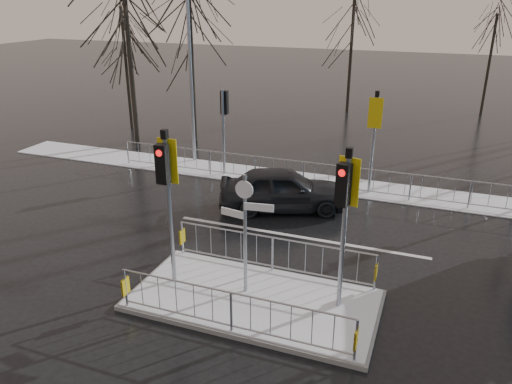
% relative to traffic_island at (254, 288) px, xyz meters
% --- Properties ---
extents(ground, '(120.00, 120.00, 0.00)m').
position_rel_traffic_island_xyz_m(ground, '(0.01, -0.01, -0.39)').
color(ground, black).
rests_on(ground, ground).
extents(snow_verge, '(30.00, 2.00, 0.04)m').
position_rel_traffic_island_xyz_m(snow_verge, '(0.01, 8.59, -0.37)').
color(snow_verge, white).
rests_on(snow_verge, ground).
extents(lane_markings, '(8.00, 11.38, 0.01)m').
position_rel_traffic_island_xyz_m(lane_markings, '(0.01, -0.34, -0.39)').
color(lane_markings, silver).
rests_on(lane_markings, ground).
extents(traffic_island, '(6.00, 3.04, 4.15)m').
position_rel_traffic_island_xyz_m(traffic_island, '(0.00, 0.00, 0.00)').
color(traffic_island, slate).
rests_on(traffic_island, ground).
extents(far_kerb_fixtures, '(18.00, 0.65, 3.83)m').
position_rel_traffic_island_xyz_m(far_kerb_fixtures, '(0.31, 8.08, 0.63)').
color(far_kerb_fixtures, '#9398A0').
rests_on(far_kerb_fixtures, ground).
extents(car_far_lane, '(4.74, 3.24, 1.50)m').
position_rel_traffic_island_xyz_m(car_far_lane, '(-1.09, 5.68, 0.36)').
color(car_far_lane, black).
rests_on(car_far_lane, ground).
extents(tree_near_a, '(4.75, 4.75, 8.97)m').
position_rel_traffic_island_xyz_m(tree_near_a, '(-10.49, 10.99, 5.72)').
color(tree_near_a, black).
rests_on(tree_near_a, ground).
extents(tree_near_b, '(4.00, 4.00, 7.55)m').
position_rel_traffic_island_xyz_m(tree_near_b, '(-7.99, 12.49, 4.76)').
color(tree_near_b, black).
rests_on(tree_near_b, ground).
extents(tree_near_c, '(3.50, 3.50, 6.61)m').
position_rel_traffic_island_xyz_m(tree_near_c, '(-12.49, 13.49, 4.11)').
color(tree_near_c, black).
rests_on(tree_near_c, ground).
extents(tree_far_a, '(3.75, 3.75, 7.08)m').
position_rel_traffic_island_xyz_m(tree_far_a, '(-1.99, 21.99, 4.43)').
color(tree_far_a, black).
rests_on(tree_far_a, ground).
extents(tree_far_b, '(3.25, 3.25, 6.14)m').
position_rel_traffic_island_xyz_m(tree_far_b, '(6.01, 23.99, 3.79)').
color(tree_far_b, black).
rests_on(tree_far_b, ground).
extents(street_lamp_left, '(1.25, 0.18, 8.20)m').
position_rel_traffic_island_xyz_m(street_lamp_left, '(-6.42, 9.49, 4.10)').
color(street_lamp_left, '#9398A0').
rests_on(street_lamp_left, ground).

